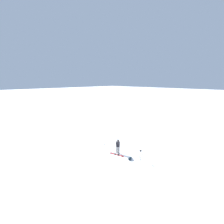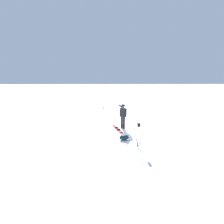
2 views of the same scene
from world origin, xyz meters
The scene contains 6 objects.
ground_plane centered at (0.00, 0.00, 0.00)m, with size 300.00×300.00×0.00m, color white.
snowboarder centered at (0.29, 0.42, 1.04)m, with size 0.57×0.71×1.72m.
snowboard centered at (-0.09, 0.27, 0.02)m, with size 0.65×1.79×0.10m.
gear_bag_large centered at (0.12, -1.50, 0.15)m, with size 0.57×0.38×0.29m.
camera_tripod centered at (0.66, -2.44, 0.89)m, with size 0.54×0.53×1.23m.
ski_poles centered at (-1.07, 1.16, 0.87)m, with size 0.42×0.40×1.33m.
Camera 1 is at (-11.72, -10.55, 8.35)m, focal length 24.26 mm.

